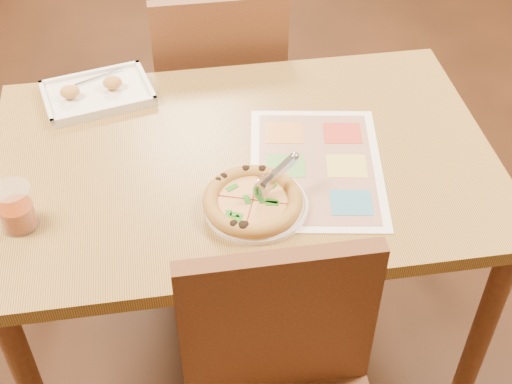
{
  "coord_description": "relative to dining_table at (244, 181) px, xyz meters",
  "views": [
    {
      "loc": [
        -0.19,
        -1.39,
        1.92
      ],
      "look_at": [
        0.0,
        -0.19,
        0.77
      ],
      "focal_mm": 50.0,
      "sensor_mm": 36.0,
      "label": 1
    }
  ],
  "objects": [
    {
      "name": "dining_table",
      "position": [
        0.0,
        0.0,
        0.0
      ],
      "size": [
        1.3,
        0.85,
        0.72
      ],
      "color": "#A17F40",
      "rests_on": "ground"
    },
    {
      "name": "chair_far",
      "position": [
        -0.0,
        0.6,
        -0.07
      ],
      "size": [
        0.42,
        0.42,
        0.47
      ],
      "rotation": [
        0.0,
        0.0,
        3.14
      ],
      "color": "brown",
      "rests_on": "ground"
    },
    {
      "name": "plate",
      "position": [
        0.0,
        -0.19,
        0.09
      ],
      "size": [
        0.32,
        0.32,
        0.01
      ],
      "primitive_type": "cylinder",
      "rotation": [
        0.0,
        0.0,
        0.35
      ],
      "color": "white",
      "rests_on": "dining_table"
    },
    {
      "name": "pizza",
      "position": [
        -0.01,
        -0.19,
        0.11
      ],
      "size": [
        0.24,
        0.24,
        0.04
      ],
      "rotation": [
        0.0,
        0.0,
        -0.33
      ],
      "color": "gold",
      "rests_on": "plate"
    },
    {
      "name": "pizza_cutter",
      "position": [
        0.05,
        -0.17,
        0.16
      ],
      "size": [
        0.12,
        0.08,
        0.08
      ],
      "rotation": [
        0.0,
        0.0,
        0.55
      ],
      "color": "silver",
      "rests_on": "pizza"
    },
    {
      "name": "appetizer_tray",
      "position": [
        -0.38,
        0.32,
        0.1
      ],
      "size": [
        0.34,
        0.27,
        0.06
      ],
      "rotation": [
        0.0,
        0.0,
        0.22
      ],
      "color": "white",
      "rests_on": "dining_table"
    },
    {
      "name": "glass_tumbler",
      "position": [
        -0.55,
        -0.16,
        0.13
      ],
      "size": [
        0.09,
        0.09,
        0.11
      ],
      "rotation": [
        0.0,
        0.0,
        0.19
      ],
      "color": "maroon",
      "rests_on": "dining_table"
    },
    {
      "name": "menu",
      "position": [
        0.18,
        -0.07,
        0.09
      ],
      "size": [
        0.41,
        0.52,
        0.0
      ],
      "primitive_type": "cube",
      "rotation": [
        0.0,
        0.0,
        -0.16
      ],
      "color": "white",
      "rests_on": "dining_table"
    }
  ]
}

